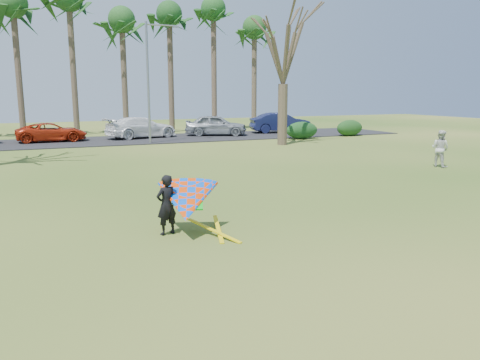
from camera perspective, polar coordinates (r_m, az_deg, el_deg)
name	(u,v)px	position (r m, az deg, el deg)	size (l,w,h in m)	color
ground	(273,239)	(11.29, 4.07, -7.23)	(100.00, 100.00, 0.00)	#1E5011
parking_strip	(113,141)	(35.04, -15.17, 4.67)	(46.00, 7.00, 0.06)	black
palm_4	(13,5)	(41.03, -25.97, 18.58)	(4.84, 4.84, 11.54)	#4B3A2D
palm_5	(69,0)	(41.23, -20.15, 19.90)	(4.84, 4.84, 12.24)	#4B3B2D
palm_6	(122,21)	(41.51, -14.23, 18.25)	(4.84, 4.84, 10.84)	#4E3D2E
palm_7	(169,16)	(42.46, -8.63, 19.19)	(4.84, 4.84, 11.54)	#453529
palm_8	(213,11)	(43.77, -3.27, 19.92)	(4.84, 4.84, 12.24)	#4F3D2F
palm_9	(254,29)	(45.11, 1.77, 17.92)	(4.84, 4.84, 10.84)	brown
bare_tree_right	(284,43)	(31.48, 5.35, 16.27)	(6.27, 6.27, 9.21)	#47382B
streetlight	(150,77)	(32.33, -10.88, 12.25)	(2.28, 0.18, 8.00)	gray
hedge_near	(302,130)	(35.54, 7.55, 6.03)	(2.59, 1.18, 1.30)	#153B19
hedge_far	(350,128)	(38.63, 13.22, 6.19)	(2.31, 1.09, 1.28)	#153915
car_2	(52,132)	(35.37, -21.97, 5.43)	(2.17, 4.70, 1.31)	#AF280E
car_3	(141,127)	(36.28, -11.94, 6.29)	(2.20, 5.40, 1.57)	white
car_4	(216,125)	(37.58, -2.96, 6.72)	(1.95, 4.86, 1.66)	gray
car_5	(280,123)	(40.35, 4.95, 6.98)	(1.78, 5.10, 1.68)	#171C45
pedestrian_a	(440,149)	(23.82, 23.22, 3.53)	(0.84, 0.65, 1.73)	silver
kite_flyer	(186,202)	(11.47, -6.66, -2.63)	(2.13, 2.39, 2.02)	black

